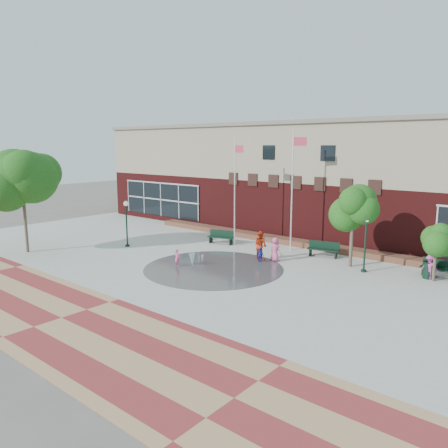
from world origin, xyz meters
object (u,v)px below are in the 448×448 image
Objects in this scene: bench_left at (221,240)px; child_splash at (177,258)px; trash_can at (428,270)px; tree_big_left at (22,175)px; flagpole_left at (235,187)px; flagpole_right at (293,184)px.

child_splash reaches higher than bench_left.
tree_big_left is (-23.23, -11.29, 4.84)m from trash_can.
tree_big_left reaches higher than trash_can.
flagpole_left is at bearing -178.31° from trash_can.
flagpole_left is at bearing -78.06° from child_splash.
flagpole_right is at bearing 174.56° from trash_can.
flagpole_right is 7.55× the size of child_splash.
trash_can is (14.53, 0.70, 0.17)m from bench_left.
tree_big_left is at bearing 25.31° from child_splash.
bench_left is at bearing 50.60° from tree_big_left.
child_splash is at bearing -75.68° from flagpole_left.
flagpole_right is 10.29m from trash_can.
flagpole_left is 0.93× the size of flagpole_right.
flagpole_right reaches higher than bench_left.
flagpole_left is 1.04× the size of tree_big_left.
flagpole_left is 7.83× the size of trash_can.
flagpole_right is 8.44× the size of trash_can.
flagpole_right reaches higher than trash_can.
bench_left is 6.84m from child_splash.
bench_left is at bearing -177.24° from trash_can.
flagpole_left is 13.96m from trash_can.
flagpole_left reaches higher than bench_left.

